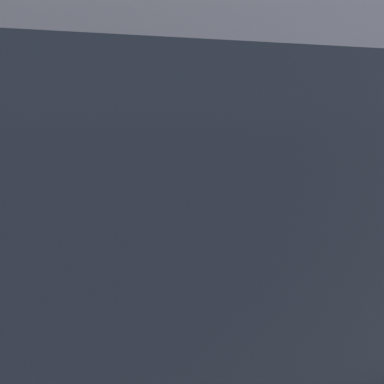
# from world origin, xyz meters

# --- Properties ---
(sidewalk) EXTENTS (24.00, 2.80, 0.15)m
(sidewalk) POSITION_xyz_m (0.00, 2.20, 0.07)
(sidewalk) COLOR #9E9B96
(sidewalk) RESTS_ON ground_plane
(parking_meter) EXTENTS (0.22, 0.16, 1.63)m
(parking_meter) POSITION_xyz_m (-0.03, 1.05, 1.36)
(parking_meter) COLOR #2D2D30
(parking_meter) RESTS_ON sidewalk
(parked_car_beside_meter) EXTENTS (5.04, 2.19, 1.88)m
(parked_car_beside_meter) POSITION_xyz_m (-0.88, -0.27, 0.95)
(parked_car_beside_meter) COLOR black
(parked_car_beside_meter) RESTS_ON ground_plane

